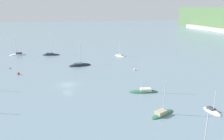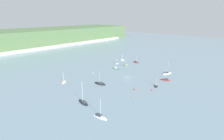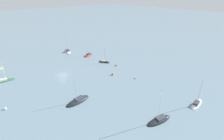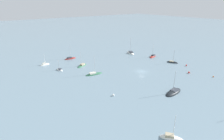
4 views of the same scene
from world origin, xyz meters
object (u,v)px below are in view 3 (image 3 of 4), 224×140
Objects in this scene: sailboat_3 at (68,52)px; sailboat_5 at (0,70)px; mooring_buoy_0 at (135,78)px; mooring_buoy_2 at (5,109)px; sailboat_9 at (5,81)px; sailboat_8 at (88,55)px; mooring_buoy_3 at (112,74)px; sailboat_10 at (196,104)px; sailboat_0 at (159,121)px; mooring_buoy_1 at (116,65)px; sailboat_7 at (104,62)px; sailboat_1 at (78,101)px.

sailboat_3 is 1.33× the size of sailboat_5.
mooring_buoy_2 is (13.41, 44.11, 0.09)m from mooring_buoy_0.
mooring_buoy_0 is (-33.76, -39.40, 0.15)m from sailboat_9.
sailboat_9 reaches higher than sailboat_8.
sailboat_5 is 11.55× the size of mooring_buoy_2.
sailboat_3 is at bearing -2.10° from mooring_buoy_3.
sailboat_8 is at bearing -13.79° from mooring_buoy_3.
sailboat_9 is at bearing -13.02° from mooring_buoy_2.
sailboat_10 is (-60.01, 1.30, 0.03)m from sailboat_8.
sailboat_0 is 39.88m from mooring_buoy_1.
sailboat_3 is at bearing 3.33° from mooring_buoy_0.
sailboat_7 reaches higher than mooring_buoy_0.
sailboat_5 reaches higher than sailboat_8.
sailboat_0 is 1.43× the size of sailboat_5.
sailboat_1 is (23.02, 11.37, -0.03)m from sailboat_0.
mooring_buoy_3 reaches higher than mooring_buoy_1.
sailboat_0 is 71.75m from sailboat_5.
sailboat_5 is 0.85× the size of sailboat_9.
sailboat_8 is at bearing 155.86° from sailboat_7.
sailboat_8 reaches higher than sailboat_7.
sailboat_5 is 47.64m from sailboat_7.
sailboat_1 is 34.45m from sailboat_9.
sailboat_5 reaches higher than mooring_buoy_2.
mooring_buoy_2 is at bearing -37.03° from sailboat_1.
sailboat_9 is 51.89m from mooring_buoy_0.
sailboat_0 is 15.64m from sailboat_10.
sailboat_0 is 1.21× the size of sailboat_10.
sailboat_3 is 1.39× the size of sailboat_7.
sailboat_7 is (-26.92, -5.27, -0.05)m from sailboat_3.
sailboat_9 is 18.34× the size of mooring_buoy_0.
mooring_buoy_3 is (-6.02, 7.95, 0.04)m from mooring_buoy_1.
mooring_buoy_0 is 0.63× the size of mooring_buoy_3.
sailboat_1 is at bearing 81.23° from sailboat_5.
sailboat_9 is 43.06m from mooring_buoy_3.
mooring_buoy_1 is at bearing -13.61° from sailboat_9.
sailboat_3 reaches higher than sailboat_1.
sailboat_7 is at bearing 124.25° from sailboat_5.
sailboat_8 is 27.46m from mooring_buoy_3.
sailboat_8 reaches higher than mooring_buoy_0.
mooring_buoy_3 is (-26.67, 6.55, 0.31)m from sailboat_8.
sailboat_7 is 0.81× the size of sailboat_9.
sailboat_3 reaches higher than sailboat_10.
mooring_buoy_1 is at bearing 80.10° from sailboat_10.
sailboat_8 is 0.88× the size of sailboat_9.
sailboat_9 is (31.58, 13.75, 0.05)m from sailboat_1.
sailboat_10 is at bearing 72.43° from sailboat_8.
sailboat_8 is at bearing -95.07° from sailboat_0.
sailboat_0 is 15.72× the size of mooring_buoy_1.
mooring_buoy_1 is 0.90× the size of mooring_buoy_3.
sailboat_0 reaches higher than sailboat_7.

